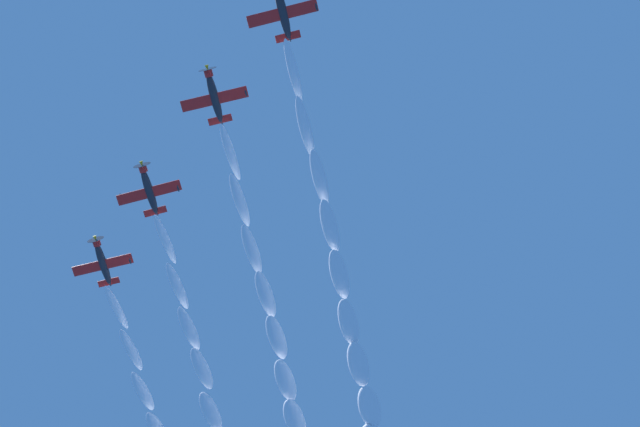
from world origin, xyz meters
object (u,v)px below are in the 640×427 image
object	(u,v)px
airplane_lead	(282,10)
airplane_right_wingman	(149,189)
airplane_slot_tail	(102,261)
airplane_left_wingman	(214,95)

from	to	relation	value
airplane_lead	airplane_right_wingman	size ratio (longest dim) A/B	1.00
airplane_right_wingman	airplane_lead	bearing A→B (deg)	-117.53
airplane_lead	airplane_slot_tail	xyz separation A→B (m)	(21.28, 38.76, 0.07)
airplane_left_wingman	airplane_slot_tail	bearing A→B (deg)	60.03
airplane_right_wingman	airplane_slot_tail	bearing A→B (deg)	58.65
airplane_lead	airplane_right_wingman	distance (m)	29.94
airplane_lead	airplane_right_wingman	bearing A→B (deg)	62.47
airplane_slot_tail	airplane_right_wingman	bearing A→B (deg)	-121.35
airplane_slot_tail	airplane_lead	bearing A→B (deg)	-118.77
airplane_lead	airplane_left_wingman	bearing A→B (deg)	63.78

